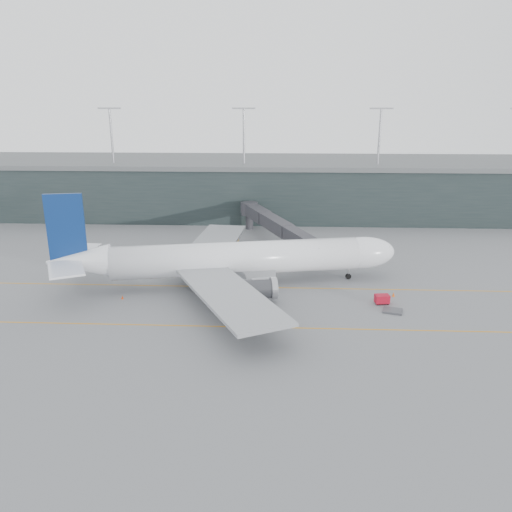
{
  "coord_description": "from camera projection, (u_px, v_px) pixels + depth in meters",
  "views": [
    {
      "loc": [
        14.36,
        -84.92,
        30.77
      ],
      "look_at": [
        10.59,
        -4.0,
        5.69
      ],
      "focal_mm": 35.0,
      "sensor_mm": 36.0,
      "label": 1
    }
  ],
  "objects": [
    {
      "name": "taxiline_lead_main",
      "position": [
        236.0,
        248.0,
        109.63
      ],
      "size": [
        0.25,
        60.0,
        0.02
      ],
      "primitive_type": "cube",
      "color": "orange",
      "rests_on": "ground"
    },
    {
      "name": "terminal",
      "position": [
        229.0,
        186.0,
        143.87
      ],
      "size": [
        240.0,
        36.0,
        29.0
      ],
      "color": "#1D2828",
      "rests_on": "ground"
    },
    {
      "name": "gse_cart",
      "position": [
        382.0,
        299.0,
        79.2
      ],
      "size": [
        2.38,
        1.68,
        1.51
      ],
      "rotation": [
        0.0,
        0.0,
        0.12
      ],
      "color": "#A20B1F",
      "rests_on": "ground"
    },
    {
      "name": "taxiline_b",
      "position": [
        177.0,
        326.0,
        71.69
      ],
      "size": [
        160.0,
        0.25,
        0.02
      ],
      "primitive_type": "cube",
      "color": "orange",
      "rests_on": "ground"
    },
    {
      "name": "taxiline_a",
      "position": [
        195.0,
        286.0,
        86.96
      ],
      "size": [
        160.0,
        0.25,
        0.02
      ],
      "primitive_type": "cube",
      "color": "orange",
      "rests_on": "ground"
    },
    {
      "name": "ground",
      "position": [
        199.0,
        279.0,
        90.78
      ],
      "size": [
        320.0,
        320.0,
        0.0
      ],
      "primitive_type": "plane",
      "color": "slate",
      "rests_on": "ground"
    },
    {
      "name": "baggage_dolly",
      "position": [
        392.0,
        311.0,
        76.37
      ],
      "size": [
        3.41,
        3.02,
        0.29
      ],
      "primitive_type": "cube",
      "rotation": [
        0.0,
        0.0,
        -0.29
      ],
      "color": "#3C3D42",
      "rests_on": "ground"
    },
    {
      "name": "cone_nose",
      "position": [
        393.0,
        294.0,
        82.33
      ],
      "size": [
        0.47,
        0.47,
        0.74
      ],
      "primitive_type": "cone",
      "color": "#E8560C",
      "rests_on": "ground"
    },
    {
      "name": "cone_wing_port",
      "position": [
        257.0,
        260.0,
        99.99
      ],
      "size": [
        0.43,
        0.43,
        0.68
      ],
      "primitive_type": "cone",
      "color": "orange",
      "rests_on": "ground"
    },
    {
      "name": "jet_bridge",
      "position": [
        284.0,
        223.0,
        110.36
      ],
      "size": [
        19.78,
        44.99,
        6.83
      ],
      "rotation": [
        0.0,
        0.0,
        0.38
      ],
      "color": "#2E2E33",
      "rests_on": "ground"
    },
    {
      "name": "cone_tail",
      "position": [
        122.0,
        297.0,
        81.25
      ],
      "size": [
        0.4,
        0.4,
        0.64
      ],
      "primitive_type": "cone",
      "color": "#DA400C",
      "rests_on": "ground"
    },
    {
      "name": "uld_a",
      "position": [
        180.0,
        258.0,
        99.83
      ],
      "size": [
        2.14,
        1.89,
        1.65
      ],
      "rotation": [
        0.0,
        0.0,
        -0.28
      ],
      "color": "#35363A",
      "rests_on": "ground"
    },
    {
      "name": "main_aircraft",
      "position": [
        234.0,
        259.0,
        86.25
      ],
      "size": [
        59.99,
        55.59,
        16.9
      ],
      "rotation": [
        0.0,
        0.0,
        0.19
      ],
      "color": "white",
      "rests_on": "ground"
    },
    {
      "name": "uld_c",
      "position": [
        214.0,
        258.0,
        99.64
      ],
      "size": [
        2.34,
        2.13,
        1.73
      ],
      "rotation": [
        0.0,
        0.0,
        0.39
      ],
      "color": "#35363A",
      "rests_on": "ground"
    },
    {
      "name": "uld_b",
      "position": [
        197.0,
        256.0,
        100.43
      ],
      "size": [
        2.23,
        1.79,
        2.0
      ],
      "rotation": [
        0.0,
        0.0,
        -0.02
      ],
      "color": "#35363A",
      "rests_on": "ground"
    },
    {
      "name": "cone_wing_stbd",
      "position": [
        234.0,
        326.0,
        70.86
      ],
      "size": [
        0.41,
        0.41,
        0.65
      ],
      "primitive_type": "cone",
      "color": "#E1400C",
      "rests_on": "ground"
    }
  ]
}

